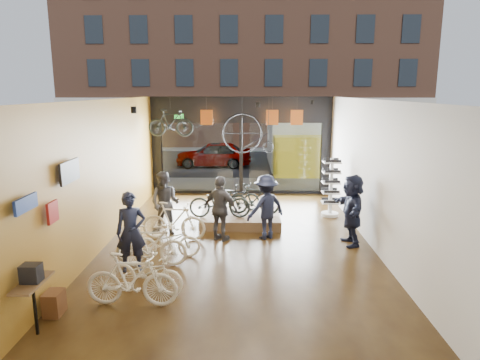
{
  "coord_description": "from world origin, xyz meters",
  "views": [
    {
      "loc": [
        0.24,
        -10.71,
        4.02
      ],
      "look_at": [
        0.03,
        1.4,
        1.48
      ],
      "focal_mm": 32.0,
      "sensor_mm": 36.0,
      "label": 1
    }
  ],
  "objects_px": {
    "customer_1": "(165,203)",
    "penny_farthing": "(250,135)",
    "display_platform": "(240,218)",
    "customer_2": "(221,209)",
    "customer_5": "(352,210)",
    "floor_bike_4": "(167,241)",
    "floor_bike_1": "(132,280)",
    "hung_bike": "(171,123)",
    "floor_bike_3": "(151,245)",
    "display_bike_mid": "(254,199)",
    "sunglasses_rack": "(331,187)",
    "display_bike_right": "(236,196)",
    "floor_bike_5": "(174,221)",
    "customer_0": "(131,232)",
    "floor_bike_2": "(147,272)",
    "customer_3": "(266,207)",
    "street_car": "(214,154)",
    "box_truck": "(294,143)",
    "display_bike_left": "(220,202)"
  },
  "relations": [
    {
      "from": "customer_3",
      "to": "floor_bike_5",
      "type": "bearing_deg",
      "value": -27.74
    },
    {
      "from": "floor_bike_2",
      "to": "customer_1",
      "type": "xyz_separation_m",
      "value": [
        -0.29,
        3.58,
        0.49
      ]
    },
    {
      "from": "box_truck",
      "to": "customer_2",
      "type": "bearing_deg",
      "value": -106.34
    },
    {
      "from": "floor_bike_5",
      "to": "customer_0",
      "type": "xyz_separation_m",
      "value": [
        -0.6,
        -2.05,
        0.38
      ]
    },
    {
      "from": "display_platform",
      "to": "customer_0",
      "type": "relative_size",
      "value": 1.31
    },
    {
      "from": "floor_bike_5",
      "to": "display_bike_mid",
      "type": "xyz_separation_m",
      "value": [
        2.21,
        1.49,
        0.24
      ]
    },
    {
      "from": "floor_bike_1",
      "to": "customer_1",
      "type": "distance_m",
      "value": 4.19
    },
    {
      "from": "street_car",
      "to": "box_truck",
      "type": "height_order",
      "value": "box_truck"
    },
    {
      "from": "box_truck",
      "to": "floor_bike_4",
      "type": "bearing_deg",
      "value": -110.1
    },
    {
      "from": "floor_bike_5",
      "to": "box_truck",
      "type": "bearing_deg",
      "value": -16.72
    },
    {
      "from": "floor_bike_5",
      "to": "display_bike_mid",
      "type": "relative_size",
      "value": 1.12
    },
    {
      "from": "floor_bike_2",
      "to": "customer_3",
      "type": "xyz_separation_m",
      "value": [
        2.55,
        3.26,
        0.48
      ]
    },
    {
      "from": "floor_bike_4",
      "to": "customer_5",
      "type": "distance_m",
      "value": 4.84
    },
    {
      "from": "customer_5",
      "to": "floor_bike_4",
      "type": "bearing_deg",
      "value": -80.27
    },
    {
      "from": "customer_1",
      "to": "street_car",
      "type": "bearing_deg",
      "value": 99.23
    },
    {
      "from": "floor_bike_2",
      "to": "display_platform",
      "type": "bearing_deg",
      "value": -6.18
    },
    {
      "from": "display_bike_left",
      "to": "hung_bike",
      "type": "relative_size",
      "value": 1.15
    },
    {
      "from": "floor_bike_2",
      "to": "floor_bike_4",
      "type": "bearing_deg",
      "value": 12.76
    },
    {
      "from": "box_truck",
      "to": "floor_bike_2",
      "type": "distance_m",
      "value": 14.39
    },
    {
      "from": "display_bike_mid",
      "to": "customer_0",
      "type": "height_order",
      "value": "customer_0"
    },
    {
      "from": "display_bike_left",
      "to": "display_bike_right",
      "type": "relative_size",
      "value": 1.14
    },
    {
      "from": "street_car",
      "to": "floor_bike_4",
      "type": "height_order",
      "value": "street_car"
    },
    {
      "from": "box_truck",
      "to": "customer_1",
      "type": "xyz_separation_m",
      "value": [
        -4.71,
        -10.08,
        -0.52
      ]
    },
    {
      "from": "box_truck",
      "to": "floor_bike_5",
      "type": "distance_m",
      "value": 11.48
    },
    {
      "from": "customer_3",
      "to": "street_car",
      "type": "bearing_deg",
      "value": -110.02
    },
    {
      "from": "display_bike_right",
      "to": "customer_5",
      "type": "relative_size",
      "value": 0.84
    },
    {
      "from": "display_platform",
      "to": "customer_2",
      "type": "relative_size",
      "value": 1.34
    },
    {
      "from": "customer_2",
      "to": "customer_3",
      "type": "bearing_deg",
      "value": -140.98
    },
    {
      "from": "floor_bike_3",
      "to": "customer_1",
      "type": "distance_m",
      "value": 2.31
    },
    {
      "from": "floor_bike_5",
      "to": "display_bike_left",
      "type": "relative_size",
      "value": 0.98
    },
    {
      "from": "box_truck",
      "to": "customer_2",
      "type": "relative_size",
      "value": 4.05
    },
    {
      "from": "street_car",
      "to": "customer_3",
      "type": "xyz_separation_m",
      "value": [
        2.33,
        -11.39,
        0.21
      ]
    },
    {
      "from": "display_platform",
      "to": "customer_5",
      "type": "distance_m",
      "value": 3.55
    },
    {
      "from": "floor_bike_1",
      "to": "hung_bike",
      "type": "xyz_separation_m",
      "value": [
        -0.49,
        7.45,
        2.4
      ]
    },
    {
      "from": "customer_1",
      "to": "penny_farthing",
      "type": "bearing_deg",
      "value": 66.52
    },
    {
      "from": "display_bike_mid",
      "to": "sunglasses_rack",
      "type": "xyz_separation_m",
      "value": [
        2.5,
        0.89,
        0.18
      ]
    },
    {
      "from": "floor_bike_1",
      "to": "floor_bike_3",
      "type": "bearing_deg",
      "value": 4.62
    },
    {
      "from": "display_bike_left",
      "to": "penny_farthing",
      "type": "bearing_deg",
      "value": -18.28
    },
    {
      "from": "customer_2",
      "to": "customer_5",
      "type": "height_order",
      "value": "customer_5"
    },
    {
      "from": "box_truck",
      "to": "penny_farthing",
      "type": "bearing_deg",
      "value": -108.92
    },
    {
      "from": "display_bike_left",
      "to": "customer_0",
      "type": "distance_m",
      "value": 3.65
    },
    {
      "from": "floor_bike_2",
      "to": "floor_bike_1",
      "type": "bearing_deg",
      "value": -178.48
    },
    {
      "from": "display_bike_mid",
      "to": "hung_bike",
      "type": "height_order",
      "value": "hung_bike"
    },
    {
      "from": "display_platform",
      "to": "floor_bike_4",
      "type": "bearing_deg",
      "value": -121.79
    },
    {
      "from": "floor_bike_1",
      "to": "floor_bike_2",
      "type": "xyz_separation_m",
      "value": [
        0.15,
        0.6,
        -0.11
      ]
    },
    {
      "from": "sunglasses_rack",
      "to": "customer_2",
      "type": "bearing_deg",
      "value": -152.15
    },
    {
      "from": "display_bike_mid",
      "to": "customer_2",
      "type": "height_order",
      "value": "customer_2"
    },
    {
      "from": "floor_bike_2",
      "to": "floor_bike_3",
      "type": "xyz_separation_m",
      "value": [
        -0.2,
        1.3,
        0.08
      ]
    },
    {
      "from": "sunglasses_rack",
      "to": "penny_farthing",
      "type": "distance_m",
      "value": 3.39
    },
    {
      "from": "hung_bike",
      "to": "floor_bike_1",
      "type": "bearing_deg",
      "value": -173.97
    }
  ]
}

